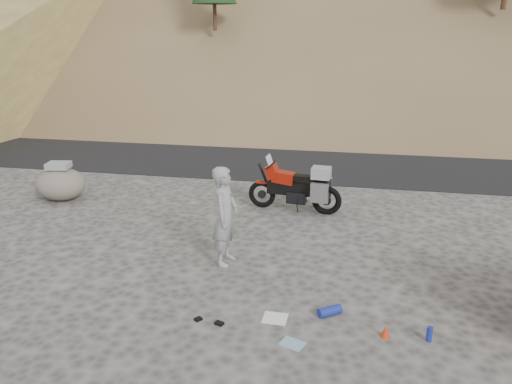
% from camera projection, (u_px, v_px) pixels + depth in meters
% --- Properties ---
extents(ground, '(140.00, 140.00, 0.00)m').
position_uv_depth(ground, '(229.00, 267.00, 9.57)').
color(ground, '#413E3C').
rests_on(ground, ground).
extents(road, '(120.00, 7.00, 0.05)m').
position_uv_depth(road, '(289.00, 154.00, 17.95)').
color(road, black).
rests_on(road, ground).
extents(motorcycle, '(2.36, 0.82, 1.40)m').
position_uv_depth(motorcycle, '(299.00, 188.00, 12.27)').
color(motorcycle, black).
rests_on(motorcycle, ground).
extents(man, '(0.52, 0.74, 1.94)m').
position_uv_depth(man, '(226.00, 262.00, 9.74)').
color(man, gray).
rests_on(man, ground).
extents(boulder, '(1.37, 1.18, 1.03)m').
position_uv_depth(boulder, '(61.00, 183.00, 13.16)').
color(boulder, '#5F5852').
rests_on(boulder, ground).
extents(gear_white_cloth, '(0.39, 0.35, 0.01)m').
position_uv_depth(gear_white_cloth, '(275.00, 318.00, 7.86)').
color(gear_white_cloth, white).
rests_on(gear_white_cloth, ground).
extents(gear_blue_mat, '(0.41, 0.35, 0.16)m').
position_uv_depth(gear_blue_mat, '(330.00, 311.00, 7.93)').
color(gear_blue_mat, navy).
rests_on(gear_blue_mat, ground).
extents(gear_bottle, '(0.11, 0.11, 0.23)m').
position_uv_depth(gear_bottle, '(429.00, 334.00, 7.27)').
color(gear_bottle, navy).
rests_on(gear_bottle, ground).
extents(gear_funnel, '(0.18, 0.18, 0.18)m').
position_uv_depth(gear_funnel, '(386.00, 331.00, 7.38)').
color(gear_funnel, red).
rests_on(gear_funnel, ground).
extents(gear_glove_a, '(0.16, 0.13, 0.04)m').
position_uv_depth(gear_glove_a, '(219.00, 323.00, 7.71)').
color(gear_glove_a, black).
rests_on(gear_glove_a, ground).
extents(gear_glove_b, '(0.14, 0.14, 0.04)m').
position_uv_depth(gear_glove_b, '(198.00, 319.00, 7.82)').
color(gear_glove_b, black).
rests_on(gear_glove_b, ground).
extents(gear_blue_cloth, '(0.41, 0.36, 0.01)m').
position_uv_depth(gear_blue_cloth, '(292.00, 344.00, 7.23)').
color(gear_blue_cloth, '#7BA6BE').
rests_on(gear_blue_cloth, ground).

